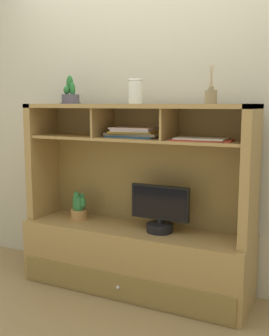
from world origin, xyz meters
name	(u,v)px	position (x,y,z in m)	size (l,w,h in m)	color
floor_plane	(134,289)	(0.00, 0.00, -0.01)	(6.00, 6.00, 0.02)	#92764C
back_wall	(150,97)	(0.00, 0.26, 1.40)	(6.00, 0.02, 2.80)	beige
media_console	(135,237)	(0.00, 0.01, 0.39)	(1.68, 0.50, 1.35)	#9E7C46
tv_monitor	(160,212)	(0.20, -0.02, 0.61)	(0.42, 0.19, 0.33)	black
potted_orchid	(79,208)	(-0.48, 0.00, 0.56)	(0.15, 0.15, 0.22)	#A97A43
magazine_stack_left	(202,139)	(0.50, -0.03, 1.13)	(0.41, 0.24, 0.02)	#AD3729
magazine_stack_centre	(134,132)	(-0.02, 0.04, 1.15)	(0.40, 0.28, 0.07)	#265485
diffuser_bottle	(211,96)	(0.55, -0.01, 1.40)	(0.08, 0.08, 0.24)	#8B7954
potted_succulent	(70,96)	(-0.55, 0.02, 1.41)	(0.15, 0.15, 0.21)	#4A4755
ceramic_vase	(135,91)	(0.00, 0.01, 1.44)	(0.10, 0.10, 0.17)	silver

